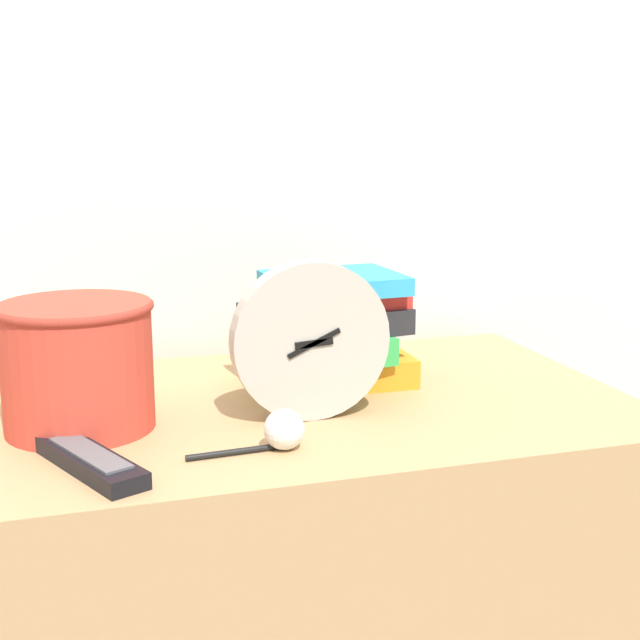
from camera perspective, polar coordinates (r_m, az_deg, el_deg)
wall_back at (r=1.57m, az=-8.53°, el=14.38°), size 6.00×0.04×2.40m
desk_clock at (r=1.19m, az=-0.60°, el=-1.33°), size 0.22×0.04×0.22m
book_stack at (r=1.35m, az=0.53°, el=-0.67°), size 0.25×0.20×0.17m
basket at (r=1.20m, az=-15.26°, el=-2.61°), size 0.20×0.20×0.17m
tv_remote at (r=1.07m, az=-14.49°, el=-8.74°), size 0.12×0.20×0.02m
crumpled_paper_ball at (r=1.10m, az=-2.31°, el=-7.01°), size 0.05×0.05×0.05m
pen at (r=1.09m, az=-5.17°, el=-8.37°), size 0.13×0.02×0.01m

